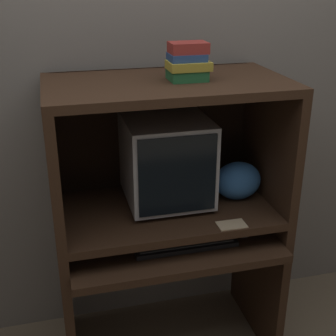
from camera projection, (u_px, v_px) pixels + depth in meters
The scene contains 10 objects.
wall_back at pixel (150, 78), 2.22m from camera, with size 6.00×0.06×2.60m.
desk_base at pixel (170, 278), 2.22m from camera, with size 1.00×0.63×0.67m.
desk_monitor_shelf at pixel (167, 211), 2.13m from camera, with size 1.00×0.56×0.12m.
hutch_upper at pixel (165, 123), 2.00m from camera, with size 1.00×0.56×0.58m.
crt_monitor at pixel (166, 160), 2.09m from camera, with size 0.37×0.40×0.40m.
keyboard at pixel (184, 242), 2.04m from camera, with size 0.45×0.15×0.03m.
mouse at pixel (244, 235), 2.09m from camera, with size 0.06×0.04×0.03m.
snack_bag at pixel (238, 181), 2.16m from camera, with size 0.22×0.16×0.18m.
book_stack at pixel (188, 62), 1.87m from camera, with size 0.17×0.13×0.15m.
paper_card at pixel (232, 225), 1.96m from camera, with size 0.12×0.08×0.00m.
Camera 1 is at (-0.46, -1.54, 1.78)m, focal length 50.00 mm.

